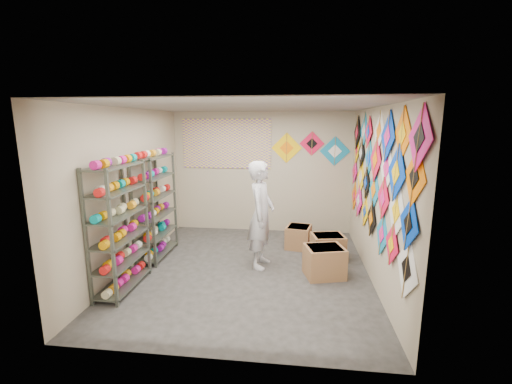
# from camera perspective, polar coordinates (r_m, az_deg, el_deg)

# --- Properties ---
(ground) EXTENTS (4.50, 4.50, 0.00)m
(ground) POSITION_cam_1_polar(r_m,az_deg,el_deg) (5.97, -1.33, -12.89)
(ground) COLOR #2D2A27
(room_walls) EXTENTS (4.50, 4.50, 4.50)m
(room_walls) POSITION_cam_1_polar(r_m,az_deg,el_deg) (5.50, -1.41, 2.93)
(room_walls) COLOR tan
(room_walls) RESTS_ON ground
(shelf_rack_front) EXTENTS (0.40, 1.10, 1.90)m
(shelf_rack_front) POSITION_cam_1_polar(r_m,az_deg,el_deg) (5.42, -21.81, -5.57)
(shelf_rack_front) COLOR #4C5147
(shelf_rack_front) RESTS_ON ground
(shelf_rack_back) EXTENTS (0.40, 1.10, 1.90)m
(shelf_rack_back) POSITION_cam_1_polar(r_m,az_deg,el_deg) (6.54, -16.43, -2.36)
(shelf_rack_back) COLOR #4C5147
(shelf_rack_back) RESTS_ON ground
(string_spools) EXTENTS (0.12, 2.36, 0.12)m
(string_spools) POSITION_cam_1_polar(r_m,az_deg,el_deg) (5.95, -18.92, -2.93)
(string_spools) COLOR #E91895
(string_spools) RESTS_ON ground
(kite_wall_display) EXTENTS (0.06, 4.28, 2.10)m
(kite_wall_display) POSITION_cam_1_polar(r_m,az_deg,el_deg) (5.48, 19.43, 2.59)
(kite_wall_display) COLOR silver
(kite_wall_display) RESTS_ON room_walls
(back_wall_kites) EXTENTS (1.72, 0.02, 0.76)m
(back_wall_kites) POSITION_cam_1_polar(r_m,az_deg,el_deg) (7.64, 9.04, 7.25)
(back_wall_kites) COLOR #FFC103
(back_wall_kites) RESTS_ON room_walls
(poster) EXTENTS (2.00, 0.01, 1.10)m
(poster) POSITION_cam_1_polar(r_m,az_deg,el_deg) (7.79, -4.95, 8.03)
(poster) COLOR #744699
(poster) RESTS_ON room_walls
(shopkeeper) EXTENTS (0.79, 0.62, 1.84)m
(shopkeeper) POSITION_cam_1_polar(r_m,az_deg,el_deg) (5.85, 0.87, -3.81)
(shopkeeper) COLOR beige
(shopkeeper) RESTS_ON ground
(carton_a) EXTENTS (0.71, 0.63, 0.50)m
(carton_a) POSITION_cam_1_polar(r_m,az_deg,el_deg) (5.77, 11.30, -11.30)
(carton_a) COLOR brown
(carton_a) RESTS_ON ground
(carton_b) EXTENTS (0.65, 0.57, 0.46)m
(carton_b) POSITION_cam_1_polar(r_m,az_deg,el_deg) (6.45, 11.85, -9.00)
(carton_b) COLOR brown
(carton_b) RESTS_ON ground
(carton_c) EXTENTS (0.55, 0.58, 0.44)m
(carton_c) POSITION_cam_1_polar(r_m,az_deg,el_deg) (6.95, 7.09, -7.43)
(carton_c) COLOR brown
(carton_c) RESTS_ON ground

